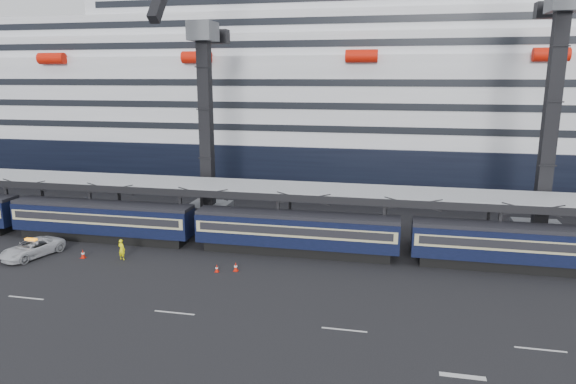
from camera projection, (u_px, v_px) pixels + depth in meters
The scene contains 12 objects.
ground at pixel (378, 307), 37.17m from camera, with size 260.00×260.00×0.00m, color black.
lane_markings at pixel (513, 357), 30.52m from camera, with size 111.00×4.27×0.02m.
train at pixel (332, 233), 47.17m from camera, with size 133.05×3.00×4.05m.
canopy at pixel (386, 194), 49.37m from camera, with size 130.00×6.25×5.53m.
cruise_ship at pixel (386, 103), 78.54m from camera, with size 214.09×28.84×34.00m.
crane_dark_near at pixel (205, 117), 56.34m from camera, with size 4.50×17.75×35.08m.
crane_dark_mid at pixel (553, 109), 47.95m from camera, with size 4.50×18.24×39.64m.
pickup_truck at pixel (32, 248), 47.33m from camera, with size 2.65×5.74×1.60m, color silver.
worker at pixel (122, 249), 46.52m from camera, with size 0.70×0.46×1.93m, color #F7F00D.
traffic_cone_b at pixel (83, 254), 47.04m from camera, with size 0.42×0.42×0.83m.
traffic_cone_c at pixel (236, 267), 43.90m from camera, with size 0.39×0.39×0.79m.
traffic_cone_d at pixel (217, 268), 43.71m from camera, with size 0.34×0.34×0.67m.
Camera 1 is at (0.82, -35.02, 16.31)m, focal length 32.00 mm.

